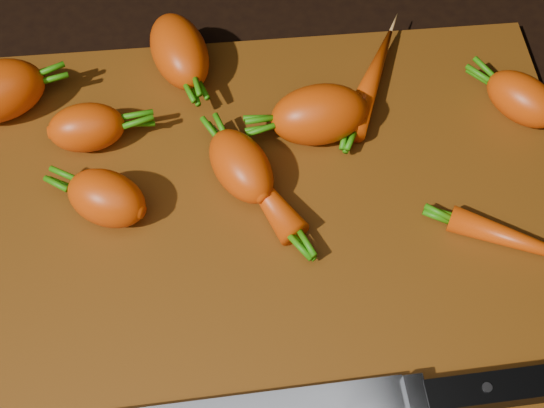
{
  "coord_description": "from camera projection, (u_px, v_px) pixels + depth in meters",
  "views": [
    {
      "loc": [
        -0.03,
        -0.3,
        0.53
      ],
      "look_at": [
        0.0,
        0.01,
        0.03
      ],
      "focal_mm": 50.0,
      "sensor_mm": 36.0,
      "label": 1
    }
  ],
  "objects": [
    {
      "name": "cutting_board",
      "position": [
        273.0,
        231.0,
        0.6
      ],
      "size": [
        0.5,
        0.4,
        0.01
      ],
      "primitive_type": "cube",
      "color": "#6C380A",
      "rests_on": "ground"
    },
    {
      "name": "ground",
      "position": [
        273.0,
        237.0,
        0.61
      ],
      "size": [
        2.0,
        2.0,
        0.01
      ],
      "primitive_type": "cube",
      "color": "black"
    },
    {
      "name": "carrot_4",
      "position": [
        319.0,
        115.0,
        0.62
      ],
      "size": [
        0.09,
        0.06,
        0.05
      ],
      "primitive_type": "ellipsoid",
      "rotation": [
        0.0,
        0.0,
        3.25
      ],
      "color": "#F04C0B",
      "rests_on": "cutting_board"
    },
    {
      "name": "carrot_7",
      "position": [
        371.0,
        80.0,
        0.66
      ],
      "size": [
        0.08,
        0.12,
        0.03
      ],
      "primitive_type": "ellipsoid",
      "rotation": [
        0.0,
        0.0,
        1.12
      ],
      "color": "#F04C0B",
      "rests_on": "cutting_board"
    },
    {
      "name": "carrot_3",
      "position": [
        241.0,
        166.0,
        0.6
      ],
      "size": [
        0.07,
        0.08,
        0.04
      ],
      "primitive_type": "ellipsoid",
      "rotation": [
        0.0,
        0.0,
        2.01
      ],
      "color": "#F04C0B",
      "rests_on": "cutting_board"
    },
    {
      "name": "carrot_1",
      "position": [
        107.0,
        198.0,
        0.58
      ],
      "size": [
        0.08,
        0.07,
        0.04
      ],
      "primitive_type": "ellipsoid",
      "rotation": [
        0.0,
        0.0,
        2.63
      ],
      "color": "#F04C0B",
      "rests_on": "cutting_board"
    },
    {
      "name": "carrot_2",
      "position": [
        179.0,
        51.0,
        0.66
      ],
      "size": [
        0.07,
        0.09,
        0.05
      ],
      "primitive_type": "ellipsoid",
      "rotation": [
        0.0,
        0.0,
        -1.29
      ],
      "color": "#F04C0B",
      "rests_on": "cutting_board"
    },
    {
      "name": "carrot_6",
      "position": [
        523.0,
        99.0,
        0.64
      ],
      "size": [
        0.07,
        0.08,
        0.04
      ],
      "primitive_type": "ellipsoid",
      "rotation": [
        0.0,
        0.0,
        2.28
      ],
      "color": "#F04C0B",
      "rests_on": "cutting_board"
    },
    {
      "name": "carrot_9",
      "position": [
        261.0,
        188.0,
        0.6
      ],
      "size": [
        0.07,
        0.1,
        0.03
      ],
      "primitive_type": "ellipsoid",
      "rotation": [
        0.0,
        0.0,
        2.04
      ],
      "color": "#F04C0B",
      "rests_on": "cutting_board"
    },
    {
      "name": "carrot_5",
      "position": [
        87.0,
        128.0,
        0.62
      ],
      "size": [
        0.07,
        0.05,
        0.04
      ],
      "primitive_type": "ellipsoid",
      "rotation": [
        0.0,
        0.0,
        0.08
      ],
      "color": "#F04C0B",
      "rests_on": "cutting_board"
    },
    {
      "name": "carrot_8",
      "position": [
        527.0,
        244.0,
        0.57
      ],
      "size": [
        0.12,
        0.07,
        0.02
      ],
      "primitive_type": "ellipsoid",
      "rotation": [
        0.0,
        0.0,
        -0.48
      ],
      "color": "#F04C0B",
      "rests_on": "cutting_board"
    }
  ]
}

